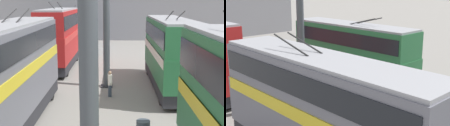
# 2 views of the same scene
# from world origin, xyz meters

# --- Properties ---
(support_column_far) EXTENTS (0.84, 0.84, 8.61)m
(support_column_far) POSITION_xyz_m (14.94, 0.00, 4.18)
(support_column_far) COLOR #42474C
(support_column_far) RESTS_ON ground_plane
(bus_left_far) EXTENTS (10.62, 2.54, 5.53)m
(bus_left_far) POSITION_xyz_m (14.68, -4.47, 2.79)
(bus_left_far) COLOR black
(bus_left_far) RESTS_ON ground_plane
(bus_right_near) EXTENTS (11.12, 2.54, 5.71)m
(bus_right_near) POSITION_xyz_m (7.82, 4.47, 2.90)
(bus_right_near) COLOR black
(bus_right_near) RESTS_ON ground_plane
(person_aisle_midway) EXTENTS (0.44, 0.29, 1.70)m
(person_aisle_midway) POSITION_xyz_m (12.56, -0.28, 0.90)
(person_aisle_midway) COLOR #384251
(person_aisle_midway) RESTS_ON ground_plane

